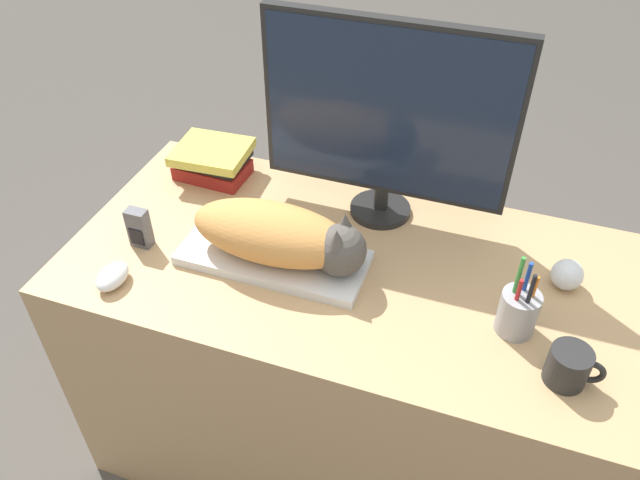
% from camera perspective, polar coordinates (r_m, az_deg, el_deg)
% --- Properties ---
extents(desk, '(1.41, 0.68, 0.76)m').
position_cam_1_polar(desk, '(1.75, 3.33, -11.52)').
color(desk, tan).
rests_on(desk, ground_plane).
extents(keyboard, '(0.44, 0.18, 0.02)m').
position_cam_1_polar(keyboard, '(1.47, -4.28, -1.62)').
color(keyboard, silver).
rests_on(keyboard, desk).
extents(cat, '(0.42, 0.17, 0.14)m').
position_cam_1_polar(cat, '(1.41, -3.32, 0.41)').
color(cat, '#D18C47').
rests_on(cat, keyboard).
extents(monitor, '(0.60, 0.16, 0.51)m').
position_cam_1_polar(monitor, '(1.47, 6.17, 11.21)').
color(monitor, black).
rests_on(monitor, desk).
extents(computer_mouse, '(0.06, 0.09, 0.04)m').
position_cam_1_polar(computer_mouse, '(1.48, -18.46, -3.19)').
color(computer_mouse, silver).
rests_on(computer_mouse, desk).
extents(coffee_mug, '(0.11, 0.08, 0.08)m').
position_cam_1_polar(coffee_mug, '(1.30, 21.84, -10.69)').
color(coffee_mug, black).
rests_on(coffee_mug, desk).
extents(pen_cup, '(0.08, 0.08, 0.19)m').
position_cam_1_polar(pen_cup, '(1.35, 17.66, -6.23)').
color(pen_cup, '#939399').
rests_on(pen_cup, desk).
extents(baseball, '(0.07, 0.07, 0.07)m').
position_cam_1_polar(baseball, '(1.49, 21.66, -2.95)').
color(baseball, silver).
rests_on(baseball, desk).
extents(phone, '(0.05, 0.03, 0.10)m').
position_cam_1_polar(phone, '(1.55, -16.21, 1.05)').
color(phone, '#4C4C51').
rests_on(phone, desk).
extents(book_stack, '(0.20, 0.18, 0.09)m').
position_cam_1_polar(book_stack, '(1.75, -9.79, 7.21)').
color(book_stack, maroon).
rests_on(book_stack, desk).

